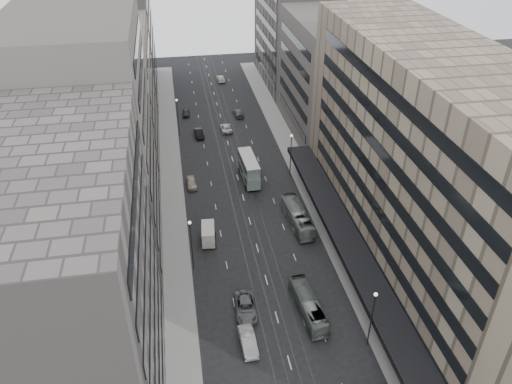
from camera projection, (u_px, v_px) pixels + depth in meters
ground at (278, 323)px, 62.06m from camera, size 220.00×220.00×0.00m
sidewalk_right at (299, 167)px, 94.85m from camera, size 4.00×125.00×0.15m
sidewalk_left at (171, 178)px, 91.35m from camera, size 4.00×125.00×0.15m
department_store at (432, 173)px, 63.74m from camera, size 19.20×60.00×30.00m
building_right_mid at (329, 78)px, 101.82m from camera, size 15.00×28.00×24.00m
building_right_far at (295, 29)px, 125.61m from camera, size 15.00×32.00×28.00m
building_left_a at (65, 305)px, 44.19m from camera, size 15.00×28.00×30.00m
building_left_b at (91, 146)px, 65.50m from camera, size 15.00×26.00×34.00m
building_left_c at (111, 100)px, 90.31m from camera, size 15.00×28.00×25.00m
building_left_d at (119, 41)px, 116.85m from camera, size 15.00×38.00×28.00m
lamp_right_near at (372, 313)px, 56.52m from camera, size 0.44×0.44×8.32m
lamp_right_far at (291, 150)px, 89.67m from camera, size 0.44×0.44×8.32m
lamp_left_near at (191, 240)px, 67.78m from camera, size 0.44×0.44×8.32m
lamp_left_far at (178, 113)px, 103.43m from camera, size 0.44×0.44×8.32m
bus_near at (308, 306)px, 62.77m from camera, size 2.98×9.76×2.68m
bus_far at (297, 217)px, 78.73m from camera, size 3.20×10.80×2.97m
double_decker at (249, 168)px, 89.49m from camera, size 2.97×8.66×4.68m
panel_van at (208, 234)px, 74.99m from camera, size 2.41×4.45×2.71m
sedan_1 at (248, 341)px, 58.66m from camera, size 1.94×4.99×1.62m
sedan_2 at (246, 307)px, 63.28m from camera, size 3.00×5.91×1.60m
sedan_4 at (192, 183)px, 88.80m from camera, size 1.88×4.40×1.48m
sedan_5 at (199, 133)px, 105.54m from camera, size 2.00×4.73×1.52m
sedan_6 at (226, 128)px, 108.04m from camera, size 2.27×4.79×1.32m
sedan_7 at (238, 113)px, 114.64m from camera, size 2.19×4.86×1.38m
sedan_8 at (186, 113)px, 114.80m from camera, size 1.76×4.00×1.34m
sedan_9 at (220, 79)px, 133.66m from camera, size 1.90×4.59×1.48m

